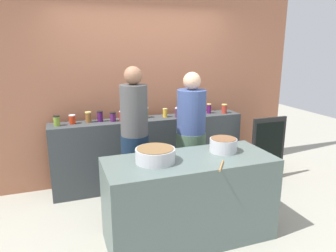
{
  "coord_description": "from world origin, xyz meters",
  "views": [
    {
      "loc": [
        -1.18,
        -2.97,
        1.96
      ],
      "look_at": [
        0.0,
        0.35,
        1.05
      ],
      "focal_mm": 33.43,
      "sensor_mm": 36.0,
      "label": 1
    }
  ],
  "objects_px": {
    "wooden_spoon": "(221,166)",
    "preserve_jar_8": "(178,112)",
    "preserve_jar_5": "(122,116)",
    "preserve_jar_10": "(200,110)",
    "preserve_jar_2": "(88,117)",
    "cook_in_cap": "(191,143)",
    "preserve_jar_4": "(113,117)",
    "preserve_jar_0": "(57,121)",
    "cooking_pot_center": "(223,145)",
    "cook_with_tongs": "(135,147)",
    "preserve_jar_7": "(165,113)",
    "preserve_jar_1": "(72,119)",
    "preserve_jar_3": "(100,116)",
    "chalkboard_sign": "(268,149)",
    "preserve_jar_6": "(145,113)",
    "preserve_jar_9": "(186,111)",
    "preserve_jar_12": "(224,109)",
    "preserve_jar_11": "(209,108)",
    "cooking_pot_left": "(155,155)"
  },
  "relations": [
    {
      "from": "preserve_jar_3",
      "to": "preserve_jar_1",
      "type": "bearing_deg",
      "value": -178.96
    },
    {
      "from": "preserve_jar_7",
      "to": "cook_in_cap",
      "type": "bearing_deg",
      "value": -74.91
    },
    {
      "from": "preserve_jar_2",
      "to": "cooking_pot_center",
      "type": "bearing_deg",
      "value": -47.75
    },
    {
      "from": "preserve_jar_5",
      "to": "preserve_jar_7",
      "type": "relative_size",
      "value": 1.12
    },
    {
      "from": "cook_with_tongs",
      "to": "preserve_jar_8",
      "type": "bearing_deg",
      "value": 37.1
    },
    {
      "from": "preserve_jar_0",
      "to": "preserve_jar_9",
      "type": "xyz_separation_m",
      "value": [
        1.75,
        -0.04,
        0.0
      ]
    },
    {
      "from": "preserve_jar_5",
      "to": "preserve_jar_10",
      "type": "relative_size",
      "value": 1.18
    },
    {
      "from": "preserve_jar_12",
      "to": "cooking_pot_left",
      "type": "xyz_separation_m",
      "value": [
        -1.49,
        -1.32,
        -0.1
      ]
    },
    {
      "from": "preserve_jar_0",
      "to": "preserve_jar_12",
      "type": "distance_m",
      "value": 2.36
    },
    {
      "from": "preserve_jar_9",
      "to": "wooden_spoon",
      "type": "xyz_separation_m",
      "value": [
        -0.34,
        -1.64,
        -0.17
      ]
    },
    {
      "from": "preserve_jar_2",
      "to": "cook_in_cap",
      "type": "xyz_separation_m",
      "value": [
        1.2,
        -0.61,
        -0.31
      ]
    },
    {
      "from": "preserve_jar_7",
      "to": "cook_in_cap",
      "type": "relative_size",
      "value": 0.07
    },
    {
      "from": "cook_in_cap",
      "to": "preserve_jar_3",
      "type": "bearing_deg",
      "value": 150.04
    },
    {
      "from": "preserve_jar_0",
      "to": "cooking_pot_center",
      "type": "xyz_separation_m",
      "value": [
        1.63,
        -1.31,
        -0.1
      ]
    },
    {
      "from": "preserve_jar_7",
      "to": "preserve_jar_11",
      "type": "height_order",
      "value": "preserve_jar_11"
    },
    {
      "from": "preserve_jar_7",
      "to": "preserve_jar_1",
      "type": "bearing_deg",
      "value": 178.4
    },
    {
      "from": "preserve_jar_0",
      "to": "preserve_jar_2",
      "type": "distance_m",
      "value": 0.4
    },
    {
      "from": "preserve_jar_1",
      "to": "chalkboard_sign",
      "type": "bearing_deg",
      "value": -10.74
    },
    {
      "from": "preserve_jar_3",
      "to": "preserve_jar_4",
      "type": "distance_m",
      "value": 0.17
    },
    {
      "from": "preserve_jar_6",
      "to": "preserve_jar_1",
      "type": "bearing_deg",
      "value": -179.26
    },
    {
      "from": "preserve_jar_0",
      "to": "wooden_spoon",
      "type": "height_order",
      "value": "preserve_jar_0"
    },
    {
      "from": "chalkboard_sign",
      "to": "cooking_pot_center",
      "type": "bearing_deg",
      "value": -145.67
    },
    {
      "from": "preserve_jar_12",
      "to": "chalkboard_sign",
      "type": "relative_size",
      "value": 0.14
    },
    {
      "from": "preserve_jar_0",
      "to": "chalkboard_sign",
      "type": "xyz_separation_m",
      "value": [
        2.87,
        -0.46,
        -0.56
      ]
    },
    {
      "from": "preserve_jar_9",
      "to": "wooden_spoon",
      "type": "distance_m",
      "value": 1.68
    },
    {
      "from": "preserve_jar_12",
      "to": "cooking_pot_center",
      "type": "distance_m",
      "value": 1.47
    },
    {
      "from": "preserve_jar_4",
      "to": "cooking_pot_center",
      "type": "height_order",
      "value": "preserve_jar_4"
    },
    {
      "from": "preserve_jar_12",
      "to": "preserve_jar_7",
      "type": "bearing_deg",
      "value": 177.23
    },
    {
      "from": "preserve_jar_1",
      "to": "preserve_jar_3",
      "type": "distance_m",
      "value": 0.35
    },
    {
      "from": "preserve_jar_7",
      "to": "preserve_jar_8",
      "type": "distance_m",
      "value": 0.18
    },
    {
      "from": "preserve_jar_8",
      "to": "cook_with_tongs",
      "type": "distance_m",
      "value": 0.99
    },
    {
      "from": "preserve_jar_1",
      "to": "preserve_jar_3",
      "type": "height_order",
      "value": "preserve_jar_3"
    },
    {
      "from": "cook_in_cap",
      "to": "preserve_jar_4",
      "type": "bearing_deg",
      "value": 147.78
    },
    {
      "from": "preserve_jar_1",
      "to": "preserve_jar_12",
      "type": "height_order",
      "value": "preserve_jar_12"
    },
    {
      "from": "preserve_jar_0",
      "to": "preserve_jar_5",
      "type": "xyz_separation_m",
      "value": [
        0.82,
        -0.02,
        0.0
      ]
    },
    {
      "from": "preserve_jar_0",
      "to": "preserve_jar_10",
      "type": "bearing_deg",
      "value": 0.58
    },
    {
      "from": "wooden_spoon",
      "to": "preserve_jar_8",
      "type": "bearing_deg",
      "value": 83.0
    },
    {
      "from": "chalkboard_sign",
      "to": "cook_with_tongs",
      "type": "bearing_deg",
      "value": -175.15
    },
    {
      "from": "preserve_jar_11",
      "to": "preserve_jar_8",
      "type": "bearing_deg",
      "value": -170.01
    },
    {
      "from": "cooking_pot_center",
      "to": "preserve_jar_9",
      "type": "bearing_deg",
      "value": 84.83
    },
    {
      "from": "preserve_jar_5",
      "to": "cooking_pot_left",
      "type": "height_order",
      "value": "preserve_jar_5"
    },
    {
      "from": "preserve_jar_10",
      "to": "cooking_pot_center",
      "type": "height_order",
      "value": "preserve_jar_10"
    },
    {
      "from": "preserve_jar_11",
      "to": "preserve_jar_4",
      "type": "bearing_deg",
      "value": -178.76
    },
    {
      "from": "preserve_jar_2",
      "to": "cook_in_cap",
      "type": "bearing_deg",
      "value": -26.91
    },
    {
      "from": "preserve_jar_1",
      "to": "cooking_pot_center",
      "type": "bearing_deg",
      "value": -43.19
    },
    {
      "from": "cook_with_tongs",
      "to": "preserve_jar_6",
      "type": "bearing_deg",
      "value": 65.02
    },
    {
      "from": "preserve_jar_6",
      "to": "preserve_jar_8",
      "type": "bearing_deg",
      "value": -14.69
    },
    {
      "from": "preserve_jar_3",
      "to": "preserve_jar_4",
      "type": "bearing_deg",
      "value": -15.77
    },
    {
      "from": "preserve_jar_0",
      "to": "preserve_jar_6",
      "type": "bearing_deg",
      "value": 2.83
    },
    {
      "from": "preserve_jar_0",
      "to": "cook_with_tongs",
      "type": "bearing_deg",
      "value": -36.96
    }
  ]
}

